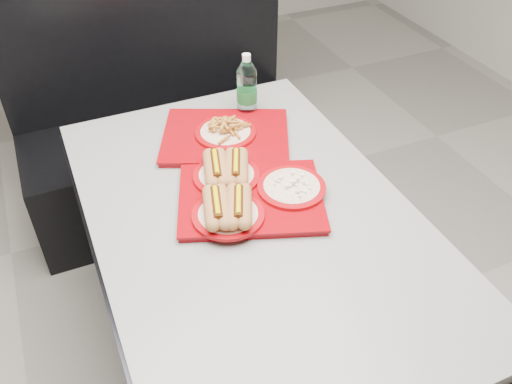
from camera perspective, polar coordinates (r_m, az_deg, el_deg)
name	(u,v)px	position (r m, az deg, el deg)	size (l,w,h in m)	color
ground	(254,361)	(2.15, -0.21, -17.35)	(6.00, 6.00, 0.00)	gray
diner_table	(254,254)	(1.69, -0.25, -6.53)	(0.92, 1.42, 0.75)	black
booth_bench	(162,127)	(2.62, -9.83, 6.81)	(1.30, 0.57, 1.35)	black
tray_near	(245,192)	(1.59, -1.21, -0.04)	(0.51, 0.45, 0.09)	maroon
tray_far	(226,134)	(1.86, -3.22, 6.11)	(0.52, 0.48, 0.08)	maroon
water_bottle	(247,89)	(1.96, -0.98, 10.78)	(0.07, 0.07, 0.24)	silver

